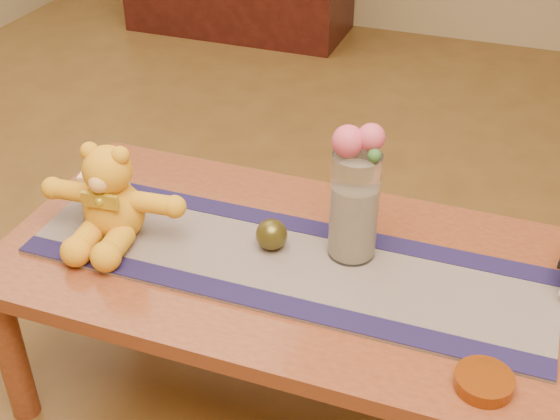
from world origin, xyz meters
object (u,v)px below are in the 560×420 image
(glass_vase, at_px, (354,206))
(pillar_candle, at_px, (106,189))
(bronze_ball, at_px, (271,235))
(amber_dish, at_px, (484,382))
(teddy_bear, at_px, (112,192))

(glass_vase, bearing_deg, pillar_candle, -177.18)
(glass_vase, distance_m, bronze_ball, 0.21)
(pillar_candle, distance_m, amber_dish, 1.01)
(pillar_candle, relative_size, glass_vase, 0.44)
(bronze_ball, distance_m, amber_dish, 0.58)
(teddy_bear, xyz_separation_m, glass_vase, (0.55, 0.11, 0.02))
(teddy_bear, distance_m, bronze_ball, 0.39)
(pillar_candle, xyz_separation_m, bronze_ball, (0.45, -0.01, -0.02))
(teddy_bear, relative_size, glass_vase, 1.29)
(pillar_candle, xyz_separation_m, amber_dish, (0.97, -0.28, -0.05))
(pillar_candle, height_order, glass_vase, glass_vase)
(pillar_candle, relative_size, amber_dish, 1.02)
(glass_vase, relative_size, amber_dish, 2.33)
(glass_vase, bearing_deg, amber_dish, -41.96)
(amber_dish, bearing_deg, bronze_ball, 153.35)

